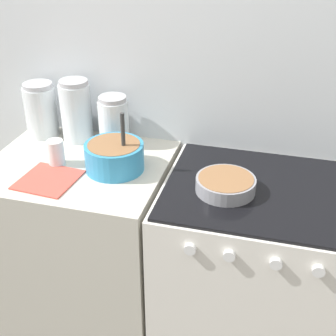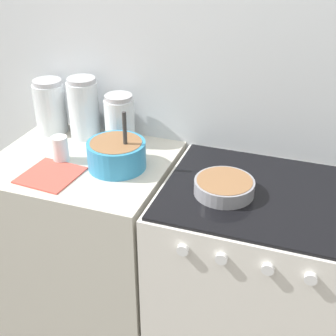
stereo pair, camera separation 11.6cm
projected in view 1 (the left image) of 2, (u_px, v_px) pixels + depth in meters
The scene contains 10 objects.
wall_back at pixel (183, 75), 1.93m from camera, with size 4.51×0.05×2.40m.
countertop_cabinet at pixel (87, 251), 2.10m from camera, with size 0.71×0.60×0.90m.
stove at pixel (252, 281), 1.94m from camera, with size 0.74×0.62×0.90m.
mixing_bowl at pixel (114, 155), 1.81m from camera, with size 0.23×0.23×0.24m.
baking_pan at pixel (226, 184), 1.68m from camera, with size 0.22×0.22×0.06m.
storage_jar_left at pixel (41, 113), 2.07m from camera, with size 0.14×0.14×0.24m.
storage_jar_middle at pixel (77, 115), 2.02m from camera, with size 0.13×0.13×0.27m.
storage_jar_right at pixel (114, 124), 1.99m from camera, with size 0.13×0.13×0.22m.
tin_can at pixel (56, 153), 1.85m from camera, with size 0.07×0.07×0.10m.
recipe_page at pixel (48, 180), 1.76m from camera, with size 0.22×0.23×0.01m.
Camera 1 is at (0.42, -1.19, 1.81)m, focal length 50.00 mm.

